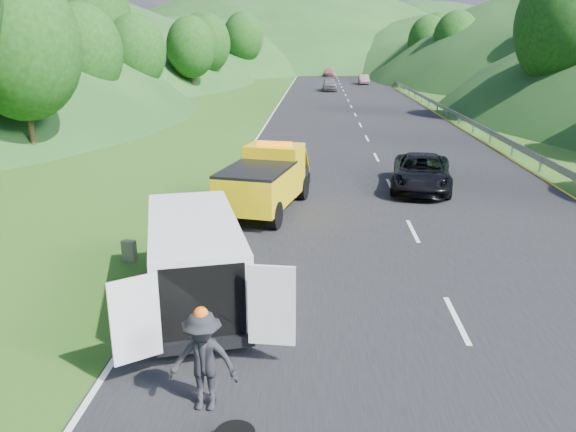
# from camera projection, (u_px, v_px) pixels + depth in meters

# --- Properties ---
(ground) EXTENTS (320.00, 320.00, 0.00)m
(ground) POSITION_uv_depth(u_px,v_px,m) (319.00, 280.00, 14.28)
(ground) COLOR #38661E
(ground) RESTS_ON ground
(road_surface) EXTENTS (14.00, 200.00, 0.02)m
(road_surface) POSITION_uv_depth(u_px,v_px,m) (351.00, 107.00, 52.27)
(road_surface) COLOR black
(road_surface) RESTS_ON ground
(guardrail) EXTENTS (0.06, 140.00, 1.52)m
(guardrail) POSITION_uv_depth(u_px,v_px,m) (410.00, 95.00, 63.82)
(guardrail) COLOR gray
(guardrail) RESTS_ON ground
(tree_line_left) EXTENTS (14.00, 140.00, 14.00)m
(tree_line_left) POSITION_uv_depth(u_px,v_px,m) (172.00, 89.00, 72.45)
(tree_line_left) COLOR #265E1B
(tree_line_left) RESTS_ON ground
(tree_line_right) EXTENTS (14.00, 140.00, 14.00)m
(tree_line_right) POSITION_uv_depth(u_px,v_px,m) (503.00, 90.00, 70.32)
(tree_line_right) COLOR #265E1B
(tree_line_right) RESTS_ON ground
(hills_backdrop) EXTENTS (201.00, 288.60, 44.00)m
(hills_backdrop) POSITION_uv_depth(u_px,v_px,m) (345.00, 66.00, 142.38)
(hills_backdrop) COLOR #2D5B23
(hills_backdrop) RESTS_ON ground
(tow_truck) EXTENTS (3.10, 5.73, 2.34)m
(tow_truck) POSITION_uv_depth(u_px,v_px,m) (266.00, 180.00, 19.84)
(tow_truck) COLOR black
(tow_truck) RESTS_ON ground
(white_van) EXTENTS (4.04, 6.35, 2.09)m
(white_van) POSITION_uv_depth(u_px,v_px,m) (194.00, 257.00, 12.63)
(white_van) COLOR black
(white_van) RESTS_ON ground
(woman) EXTENTS (0.52, 0.67, 1.73)m
(woman) POSITION_uv_depth(u_px,v_px,m) (220.00, 252.00, 16.22)
(woman) COLOR white
(woman) RESTS_ON ground
(child) EXTENTS (0.61, 0.53, 1.07)m
(child) POSITION_uv_depth(u_px,v_px,m) (234.00, 292.00, 13.62)
(child) COLOR #D4BE71
(child) RESTS_ON ground
(worker) EXTENTS (1.16, 0.71, 1.74)m
(worker) POSITION_uv_depth(u_px,v_px,m) (206.00, 408.00, 9.29)
(worker) COLOR black
(worker) RESTS_ON ground
(suitcase) EXTENTS (0.41, 0.29, 0.60)m
(suitcase) POSITION_uv_depth(u_px,v_px,m) (129.00, 251.00, 15.44)
(suitcase) COLOR #65654C
(suitcase) RESTS_ON ground
(passing_suv) EXTENTS (3.11, 5.32, 1.39)m
(passing_suv) POSITION_uv_depth(u_px,v_px,m) (420.00, 189.00, 23.07)
(passing_suv) COLOR black
(passing_suv) RESTS_ON ground
(dist_car_a) EXTENTS (1.79, 4.44, 1.51)m
(dist_car_a) POSITION_uv_depth(u_px,v_px,m) (330.00, 91.00, 69.11)
(dist_car_a) COLOR #525357
(dist_car_a) RESTS_ON ground
(dist_car_b) EXTENTS (1.40, 4.01, 1.32)m
(dist_car_b) POSITION_uv_depth(u_px,v_px,m) (363.00, 84.00, 79.96)
(dist_car_b) COLOR #774F5B
(dist_car_b) RESTS_ON ground
(dist_car_c) EXTENTS (1.81, 4.46, 1.29)m
(dist_car_c) POSITION_uv_depth(u_px,v_px,m) (330.00, 76.00, 97.96)
(dist_car_c) COLOR #9E4F53
(dist_car_c) RESTS_ON ground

